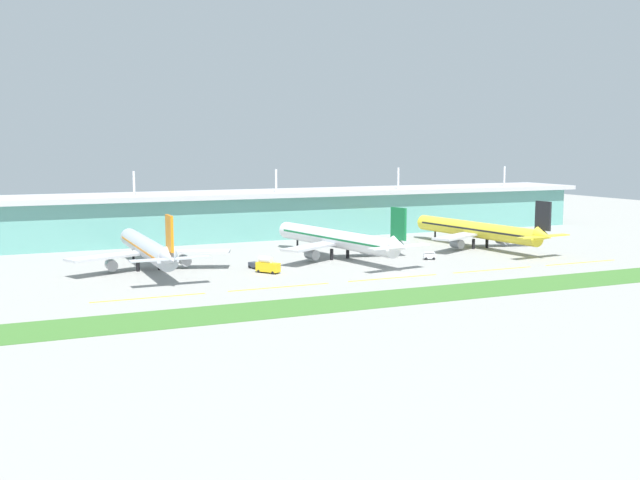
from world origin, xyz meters
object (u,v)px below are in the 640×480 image
(airliner_far, at_px, (478,230))
(baggage_cart, at_px, (429,256))
(airliner_middle, at_px, (337,239))
(fuel_truck, at_px, (267,265))
(pushback_tug, at_px, (256,265))
(airliner_near, at_px, (147,248))

(airliner_far, xyz_separation_m, baggage_cart, (-31.26, -17.31, -5.19))
(airliner_middle, distance_m, fuel_truck, 35.24)
(airliner_middle, relative_size, pushback_tug, 14.44)
(airliner_middle, bearing_deg, airliner_near, 177.66)
(airliner_middle, height_order, pushback_tug, airliner_middle)
(airliner_far, relative_size, pushback_tug, 14.49)
(airliner_far, xyz_separation_m, fuel_truck, (-88.17, -20.11, -4.19))
(airliner_near, relative_size, airliner_middle, 0.97)
(airliner_middle, xyz_separation_m, pushback_tug, (-31.09, -8.34, -5.36))
(airliner_far, distance_m, fuel_truck, 90.53)
(pushback_tug, height_order, baggage_cart, baggage_cart)
(fuel_truck, relative_size, baggage_cart, 1.85)
(airliner_near, bearing_deg, fuel_truck, -32.63)
(fuel_truck, bearing_deg, airliner_near, 147.37)
(airliner_near, distance_m, pushback_tug, 32.45)
(baggage_cart, bearing_deg, airliner_far, 28.98)
(airliner_far, bearing_deg, airliner_middle, -177.08)
(fuel_truck, bearing_deg, baggage_cart, 2.81)
(airliner_middle, bearing_deg, pushback_tug, -164.98)
(airliner_near, bearing_deg, airliner_far, 0.21)
(airliner_middle, distance_m, baggage_cart, 30.53)
(fuel_truck, xyz_separation_m, baggage_cart, (56.92, 2.80, -1.00))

